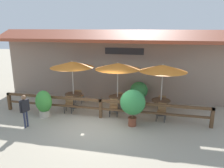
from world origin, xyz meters
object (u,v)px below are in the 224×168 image
(chair_middle_streetside, at_px, (114,107))
(potted_plant_broad_leaf, at_px, (133,103))
(patio_umbrella_near, at_px, (72,64))
(potted_plant_small_flowering, at_px, (139,91))
(pedestrian, at_px, (25,107))
(patio_umbrella_middle, at_px, (118,66))
(chair_far_wallside, at_px, (162,101))
(chair_near_streetside, at_px, (69,104))
(chair_near_wallside, at_px, (79,95))
(dining_table_far, at_px, (161,103))
(chair_far_streetside, at_px, (162,111))
(dining_table_middle, at_px, (117,99))
(dining_table_near, at_px, (74,96))
(potted_plant_entrance_palm, at_px, (44,103))
(patio_umbrella_far, at_px, (163,68))
(chair_middle_wallside, at_px, (119,98))

(chair_middle_streetside, relative_size, potted_plant_broad_leaf, 0.49)
(patio_umbrella_near, bearing_deg, potted_plant_broad_leaf, -25.25)
(potted_plant_small_flowering, relative_size, pedestrian, 0.86)
(chair_middle_streetside, bearing_deg, patio_umbrella_near, 156.84)
(patio_umbrella_middle, distance_m, chair_far_wallside, 3.11)
(potted_plant_broad_leaf, bearing_deg, chair_near_streetside, 165.13)
(potted_plant_small_flowering, distance_m, pedestrian, 6.27)
(chair_near_wallside, distance_m, pedestrian, 3.80)
(dining_table_far, height_order, chair_far_streetside, chair_far_streetside)
(chair_near_streetside, height_order, dining_table_middle, chair_near_streetside)
(chair_far_streetside, relative_size, chair_far_wallside, 1.00)
(dining_table_near, relative_size, potted_plant_small_flowering, 0.74)
(potted_plant_entrance_palm, bearing_deg, chair_near_wallside, 67.14)
(dining_table_near, height_order, potted_plant_entrance_palm, potted_plant_entrance_palm)
(chair_far_streetside, distance_m, potted_plant_entrance_palm, 5.79)
(chair_middle_streetside, distance_m, patio_umbrella_far, 3.11)
(chair_near_wallside, bearing_deg, chair_middle_streetside, 149.87)
(dining_table_near, distance_m, dining_table_middle, 2.49)
(chair_far_streetside, bearing_deg, dining_table_near, -179.54)
(patio_umbrella_far, xyz_separation_m, dining_table_far, (0.00, 0.00, -1.80))
(patio_umbrella_middle, relative_size, chair_middle_wallside, 3.13)
(dining_table_near, xyz_separation_m, dining_table_far, (4.75, -0.02, 0.00))
(patio_umbrella_far, distance_m, pedestrian, 6.68)
(chair_middle_wallside, height_order, potted_plant_broad_leaf, potted_plant_broad_leaf)
(chair_far_streetside, height_order, potted_plant_small_flowering, potted_plant_small_flowering)
(patio_umbrella_middle, height_order, dining_table_far, patio_umbrella_middle)
(dining_table_far, distance_m, chair_far_streetside, 0.73)
(chair_middle_wallside, bearing_deg, dining_table_near, 3.54)
(chair_middle_streetside, distance_m, potted_plant_small_flowering, 2.32)
(chair_middle_streetside, height_order, potted_plant_entrance_palm, potted_plant_entrance_palm)
(chair_far_streetside, bearing_deg, dining_table_far, 103.30)
(chair_near_wallside, xyz_separation_m, chair_far_streetside, (4.76, -1.47, 0.00))
(dining_table_far, distance_m, potted_plant_broad_leaf, 2.10)
(patio_umbrella_far, bearing_deg, patio_umbrella_near, 179.70)
(patio_umbrella_middle, bearing_deg, chair_middle_wallside, 92.46)
(dining_table_far, bearing_deg, pedestrian, -154.31)
(patio_umbrella_near, bearing_deg, chair_middle_wallside, 16.70)
(chair_near_streetside, distance_m, chair_near_wallside, 1.46)
(dining_table_middle, xyz_separation_m, chair_middle_streetside, (-0.06, -0.69, -0.16))
(potted_plant_broad_leaf, bearing_deg, dining_table_near, 154.75)
(chair_far_streetside, bearing_deg, chair_far_wallside, 98.96)
(patio_umbrella_near, bearing_deg, chair_near_streetside, -88.16)
(chair_middle_streetside, bearing_deg, chair_far_streetside, -10.63)
(patio_umbrella_far, bearing_deg, pedestrian, -154.31)
(potted_plant_entrance_palm, bearing_deg, chair_near_streetside, 41.70)
(chair_middle_streetside, height_order, chair_far_wallside, same)
(patio_umbrella_middle, bearing_deg, chair_near_wallside, 164.36)
(chair_near_streetside, bearing_deg, pedestrian, -127.04)
(chair_near_streetside, relative_size, pedestrian, 0.56)
(chair_near_streetside, distance_m, potted_plant_small_flowering, 4.07)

